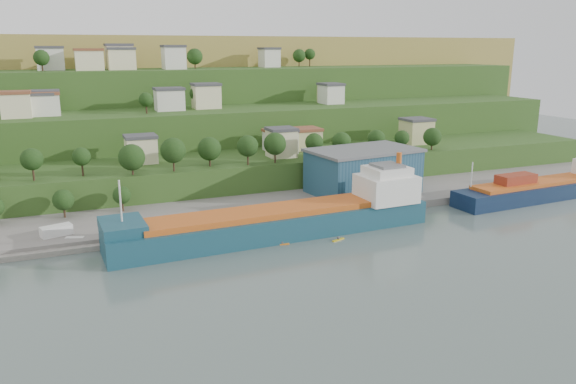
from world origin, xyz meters
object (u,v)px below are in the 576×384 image
caravan (57,232)px  kayak_orange (282,244)px  warehouse (363,170)px  cargo_ship_far (547,189)px  cargo_ship_near (285,222)px

caravan → kayak_orange: 50.87m
warehouse → cargo_ship_far: bearing=-28.5°
warehouse → caravan: (-83.50, -8.72, -5.68)m
cargo_ship_near → cargo_ship_far: bearing=-0.7°
cargo_ship_near → warehouse: cargo_ship_near is taller
cargo_ship_near → caravan: cargo_ship_near is taller
cargo_ship_near → cargo_ship_far: 84.15m
cargo_ship_far → kayak_orange: cargo_ship_far is taller
cargo_ship_far → caravan: (-134.14, 11.12, 0.20)m
caravan → warehouse: bearing=-11.0°
caravan → cargo_ship_near: bearing=-32.3°
warehouse → caravan: warehouse is taller
kayak_orange → caravan: bearing=168.5°
caravan → kayak_orange: caravan is taller
warehouse → cargo_ship_near: bearing=-153.4°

